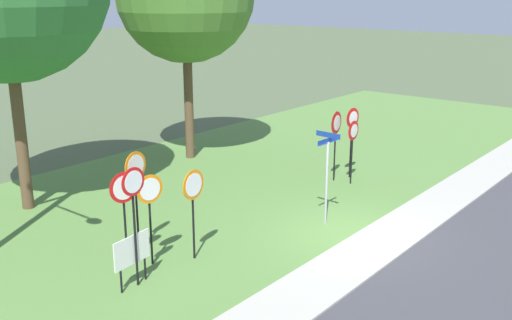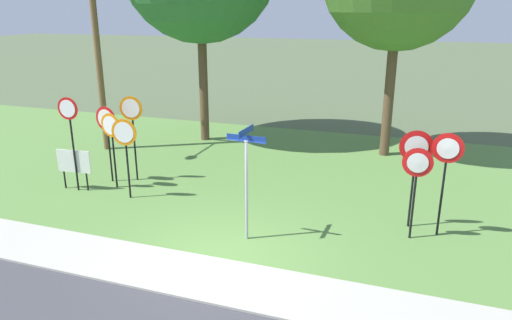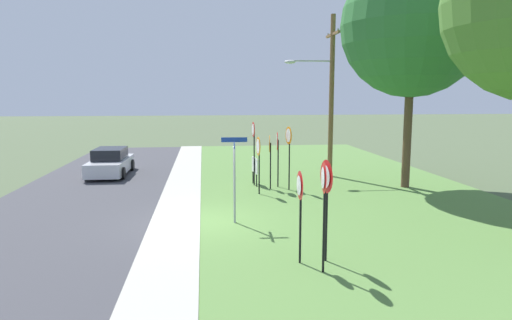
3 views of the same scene
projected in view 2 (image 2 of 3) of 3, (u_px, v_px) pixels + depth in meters
ground_plane at (220, 260)px, 10.44m from camera, size 160.00×160.00×0.00m
sidewalk_strip at (204, 278)px, 9.71m from camera, size 44.00×1.60×0.06m
grass_median at (291, 174)px, 15.83m from camera, size 44.00×12.00×0.04m
stop_sign_near_left at (107, 127)px, 14.57m from camera, size 0.77×0.13×2.44m
stop_sign_near_right at (111, 134)px, 14.09m from camera, size 0.72×0.14×2.34m
stop_sign_far_left at (132, 120)px, 14.62m from camera, size 0.74×0.13×2.74m
stop_sign_far_center at (70, 125)px, 13.75m from camera, size 0.66×0.10×2.87m
stop_sign_far_right at (125, 141)px, 13.26m from camera, size 0.77×0.11×2.37m
yield_sign_near_left at (446, 160)px, 10.94m from camera, size 0.72×0.12×2.58m
yield_sign_near_right at (416, 156)px, 11.39m from camera, size 0.81×0.13×2.52m
yield_sign_far_left at (417, 173)px, 10.84m from camera, size 0.70×0.10×2.27m
street_name_post at (246, 174)px, 10.85m from camera, size 0.96×0.82×2.74m
utility_pole at (93, 37)px, 17.16m from camera, size 2.10×2.50×7.93m
notice_board at (74, 163)px, 14.20m from camera, size 1.10×0.14×1.25m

